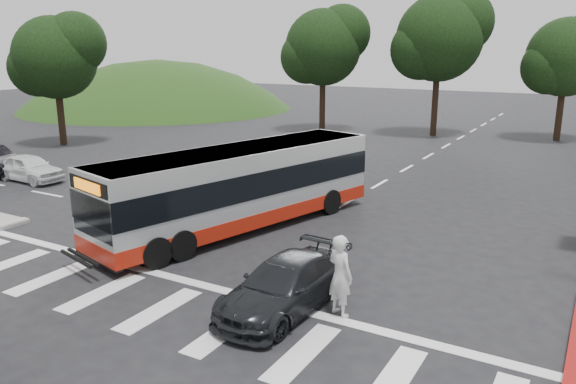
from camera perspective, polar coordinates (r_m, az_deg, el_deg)
The scene contains 11 objects.
ground at distance 18.05m, azimuth -2.13°, elevation -5.75°, with size 140.00×140.00×0.00m, color black.
hillside_nw at distance 60.71m, azimuth -12.99°, elevation 8.28°, with size 44.00×44.00×10.00m, color #213A12.
crosswalk_ladder at distance 14.40m, azimuth -12.93°, elevation -11.59°, with size 18.00×2.60×0.01m, color silver.
tree_north_a at distance 41.86m, azimuth 15.25°, elevation 14.98°, with size 6.60×6.15×10.17m.
tree_north_b at distance 42.51m, azimuth 26.54°, elevation 12.27°, with size 5.72×5.33×8.43m.
tree_north_c at distance 42.81m, azimuth 3.73°, elevation 14.58°, with size 6.16×5.74×9.30m.
tree_west_a at distance 39.40m, azimuth -22.46°, elevation 12.63°, with size 5.72×5.33×8.43m.
transit_bus at distance 19.71m, azimuth -4.85°, elevation 0.32°, with size 2.40×11.07×2.86m, color #A8ABAD, non-canonical shape.
pedestrian at distance 13.48m, azimuth 5.33°, elevation -8.44°, with size 0.73×0.48×2.01m, color silver.
dark_sedan at distance 13.83m, azimuth -0.37°, elevation -9.47°, with size 1.76×4.33×1.26m, color black.
west_car_white at distance 29.53m, azimuth -24.78°, elevation 2.24°, with size 1.52×3.77×1.29m, color silver.
Camera 1 is at (9.00, -14.34, 6.26)m, focal length 35.00 mm.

